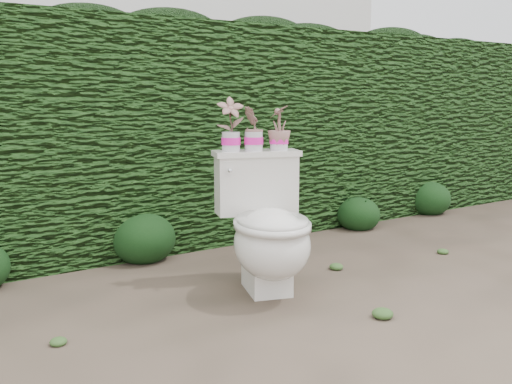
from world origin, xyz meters
TOP-DOWN VIEW (x-y plane):
  - ground at (0.00, 0.00)m, footprint 60.00×60.00m
  - hedge at (0.00, 1.60)m, footprint 8.00×1.00m
  - house_wall at (0.60, 6.00)m, footprint 8.00×3.50m
  - toilet at (-0.12, 0.13)m, footprint 0.64×0.78m
  - potted_plant_left at (-0.19, 0.41)m, footprint 0.18×0.15m
  - potted_plant_center at (-0.06, 0.37)m, footprint 0.17×0.17m
  - potted_plant_right at (0.09, 0.32)m, footprint 0.19×0.19m
  - liriope_clump_2 at (-0.45, 1.12)m, footprint 0.44×0.44m
  - liriope_clump_3 at (0.49, 1.07)m, footprint 0.33×0.33m
  - liriope_clump_4 at (1.40, 1.02)m, footprint 0.36×0.36m
  - liriope_clump_5 at (2.38, 1.12)m, footprint 0.41×0.41m

SIDE VIEW (x-z plane):
  - ground at x=0.00m, z-range 0.00..0.00m
  - liriope_clump_3 at x=0.49m, z-range 0.00..0.26m
  - liriope_clump_4 at x=1.40m, z-range 0.00..0.29m
  - liriope_clump_5 at x=2.38m, z-range 0.00..0.33m
  - liriope_clump_2 at x=-0.45m, z-range 0.00..0.35m
  - toilet at x=-0.12m, z-range -0.03..0.74m
  - hedge at x=0.00m, z-range 0.00..1.60m
  - potted_plant_center at x=-0.06m, z-range 0.78..1.02m
  - potted_plant_right at x=0.09m, z-range 0.78..1.02m
  - potted_plant_left at x=-0.19m, z-range 0.78..1.07m
  - house_wall at x=0.60m, z-range 0.00..4.00m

